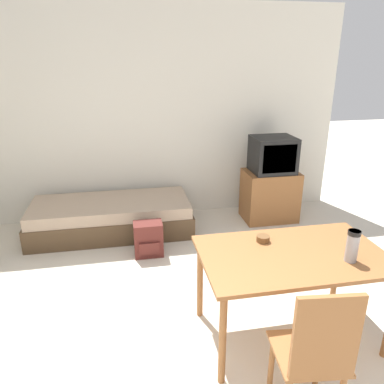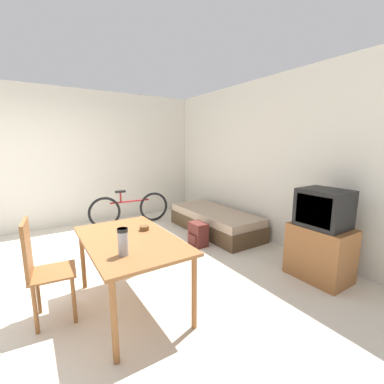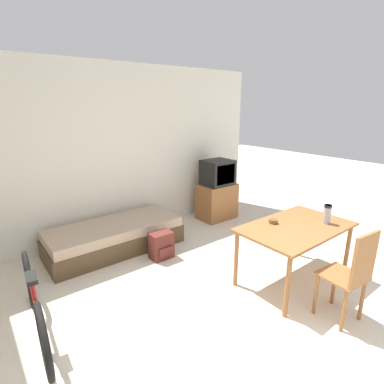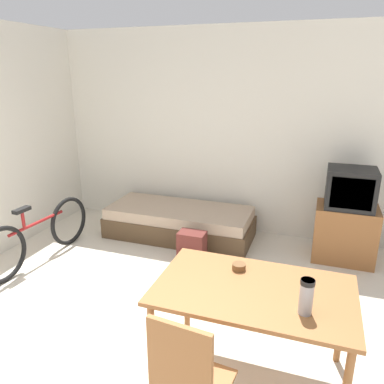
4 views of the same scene
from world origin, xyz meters
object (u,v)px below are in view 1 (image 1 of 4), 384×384
daybed (112,217)px  dining_table (292,262)px  tv (271,182)px  backpack (148,239)px  thermos_flask (353,244)px  wooden_chair (315,354)px  mate_bowl (263,239)px

daybed → dining_table: dining_table is taller
tv → backpack: (-1.66, -0.67, -0.33)m
daybed → tv: size_ratio=1.74×
daybed → dining_table: size_ratio=1.44×
thermos_flask → backpack: thermos_flask is taller
tv → wooden_chair: (-0.91, -2.89, 0.03)m
tv → wooden_chair: bearing=-107.5°
dining_table → thermos_flask: thermos_flask is taller
daybed → backpack: bearing=-58.3°
dining_table → mate_bowl: size_ratio=13.36×
tv → dining_table: 2.25m
daybed → wooden_chair: size_ratio=1.97×
dining_table → wooden_chair: bearing=-105.4°
tv → backpack: 1.82m
mate_bowl → backpack: size_ratio=0.26×
daybed → mate_bowl: (1.21, -1.89, 0.55)m
daybed → wooden_chair: wooden_chair is taller
wooden_chair → thermos_flask: wooden_chair is taller
daybed → thermos_flask: (1.70, -2.28, 0.65)m
wooden_chair → mate_bowl: size_ratio=9.73×
tv → backpack: bearing=-157.9°
dining_table → mate_bowl: (-0.15, 0.21, 0.10)m
mate_bowl → tv: bearing=66.0°
daybed → dining_table: bearing=-57.2°
thermos_flask → backpack: size_ratio=0.61×
mate_bowl → backpack: (-0.81, 1.24, -0.56)m
wooden_chair → backpack: size_ratio=2.58×
tv → thermos_flask: 2.35m
tv → wooden_chair: 3.03m
tv → dining_table: bearing=-108.3°
wooden_chair → daybed: bearing=111.8°
daybed → dining_table: 2.54m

